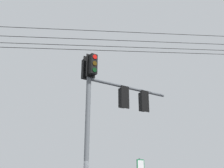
{
  "coord_description": "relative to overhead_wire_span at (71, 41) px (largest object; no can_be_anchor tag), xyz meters",
  "views": [
    {
      "loc": [
        8.64,
        -7.25,
        1.89
      ],
      "look_at": [
        0.86,
        1.03,
        5.9
      ],
      "focal_mm": 42.83,
      "sensor_mm": 36.0,
      "label": 1
    }
  ],
  "objects": [
    {
      "name": "overhead_wire_span",
      "position": [
        0.0,
        0.0,
        0.0
      ],
      "size": [
        11.5,
        14.5,
        1.71
      ],
      "color": "black"
    },
    {
      "name": "signal_mast_assembly",
      "position": [
        0.72,
        1.53,
        -2.65
      ],
      "size": [
        1.5,
        4.57,
        6.97
      ],
      "color": "slate",
      "rests_on": "ground"
    }
  ]
}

